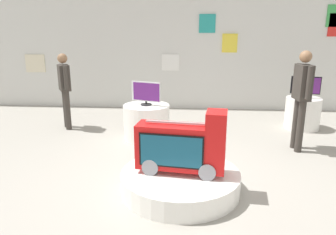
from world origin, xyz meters
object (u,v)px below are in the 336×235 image
tv_on_center_rear (306,86)px  shopper_browsing_rear (302,93)px  tv_on_left_rear (146,93)px  display_pedestal_left_rear (147,122)px  novelty_firetruck_tv (182,147)px  display_pedestal_center_rear (302,113)px  shopper_browsing_near_truck (65,85)px  main_display_pedestal (180,181)px

tv_on_center_rear → shopper_browsing_rear: size_ratio=0.34×
tv_on_left_rear → shopper_browsing_rear: size_ratio=0.33×
display_pedestal_left_rear → shopper_browsing_rear: size_ratio=0.51×
tv_on_center_rear → novelty_firetruck_tv: bearing=-129.9°
display_pedestal_center_rear → novelty_firetruck_tv: bearing=-129.8°
display_pedestal_center_rear → shopper_browsing_rear: (-0.51, -1.32, 0.68)m
shopper_browsing_near_truck → shopper_browsing_rear: 4.60m
tv_on_left_rear → shopper_browsing_near_truck: 1.86m
shopper_browsing_near_truck → shopper_browsing_rear: shopper_browsing_rear is taller
main_display_pedestal → tv_on_left_rear: bearing=109.3°
main_display_pedestal → display_pedestal_left_rear: size_ratio=1.75×
novelty_firetruck_tv → tv_on_left_rear: (-0.75, 2.09, 0.29)m
display_pedestal_left_rear → tv_on_left_rear: (0.00, -0.00, 0.57)m
main_display_pedestal → novelty_firetruck_tv: 0.48m
shopper_browsing_rear → main_display_pedestal: bearing=-140.3°
tv_on_left_rear → display_pedestal_center_rear: tv_on_left_rear is taller
tv_on_left_rear → tv_on_center_rear: 3.35m
tv_on_left_rear → shopper_browsing_rear: 2.75m
display_pedestal_center_rear → shopper_browsing_rear: size_ratio=0.42×
display_pedestal_center_rear → shopper_browsing_rear: bearing=-111.3°
main_display_pedestal → display_pedestal_center_rear: (2.50, 2.97, 0.20)m
tv_on_left_rear → tv_on_center_rear: tv_on_center_rear is taller
main_display_pedestal → shopper_browsing_near_truck: 3.71m
main_display_pedestal → tv_on_center_rear: bearing=49.8°
display_pedestal_left_rear → display_pedestal_center_rear: (3.23, 0.89, 0.00)m
tv_on_center_rear → shopper_browsing_rear: bearing=-111.4°
main_display_pedestal → shopper_browsing_near_truck: shopper_browsing_near_truck is taller
novelty_firetruck_tv → display_pedestal_left_rear: bearing=109.7°
novelty_firetruck_tv → display_pedestal_left_rear: novelty_firetruck_tv is taller
tv_on_center_rear → main_display_pedestal: bearing=-130.2°
main_display_pedestal → shopper_browsing_near_truck: size_ratio=0.98×
novelty_firetruck_tv → tv_on_left_rear: 2.24m
novelty_firetruck_tv → tv_on_center_rear: bearing=50.1°
display_pedestal_center_rear → tv_on_center_rear: bearing=-79.1°
novelty_firetruck_tv → main_display_pedestal: bearing=155.6°
tv_on_left_rear → tv_on_center_rear: size_ratio=0.98×
main_display_pedestal → tv_on_left_rear: tv_on_left_rear is taller
novelty_firetruck_tv → display_pedestal_center_rear: size_ratio=1.61×
shopper_browsing_near_truck → shopper_browsing_rear: (4.50, -0.96, 0.09)m
display_pedestal_left_rear → tv_on_center_rear: 3.40m
main_display_pedestal → novelty_firetruck_tv: size_ratio=1.34×
tv_on_left_rear → shopper_browsing_rear: bearing=-8.9°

